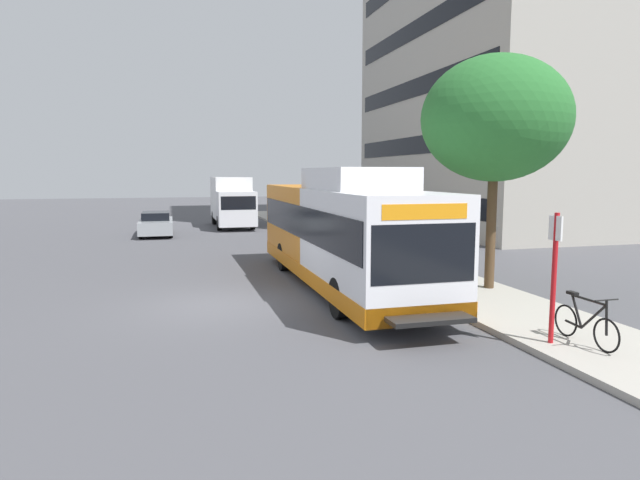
# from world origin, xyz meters

# --- Properties ---
(ground_plane) EXTENTS (120.00, 120.00, 0.00)m
(ground_plane) POSITION_xyz_m (0.00, 8.00, 0.00)
(ground_plane) COLOR #4C4C51
(sidewalk_curb) EXTENTS (3.00, 56.00, 0.14)m
(sidewalk_curb) POSITION_xyz_m (7.00, 6.00, 0.07)
(sidewalk_curb) COLOR #A8A399
(sidewalk_curb) RESTS_ON ground
(transit_bus) EXTENTS (2.58, 12.25, 3.65)m
(transit_bus) POSITION_xyz_m (3.83, 1.44, 1.70)
(transit_bus) COLOR white
(transit_bus) RESTS_ON ground
(bus_stop_sign_pole) EXTENTS (0.10, 0.36, 2.60)m
(bus_stop_sign_pole) POSITION_xyz_m (6.05, -5.47, 1.65)
(bus_stop_sign_pole) COLOR red
(bus_stop_sign_pole) RESTS_ON sidewalk_curb
(bicycle_parked) EXTENTS (0.52, 1.76, 1.02)m
(bicycle_parked) POSITION_xyz_m (6.64, -5.71, 0.56)
(bicycle_parked) COLOR black
(bicycle_parked) RESTS_ON sidewalk_curb
(street_tree_near_stop) EXTENTS (4.19, 4.19, 6.68)m
(street_tree_near_stop) POSITION_xyz_m (7.82, -0.48, 5.03)
(street_tree_near_stop) COLOR #4C3823
(street_tree_near_stop) RESTS_ON sidewalk_curb
(parked_car_far_lane) EXTENTS (1.80, 4.50, 1.33)m
(parked_car_far_lane) POSITION_xyz_m (-2.02, 17.64, 0.66)
(parked_car_far_lane) COLOR #93999E
(parked_car_far_lane) RESTS_ON ground
(box_truck_background) EXTENTS (2.32, 7.01, 3.25)m
(box_truck_background) POSITION_xyz_m (2.69, 21.68, 1.74)
(box_truck_background) COLOR silver
(box_truck_background) RESTS_ON ground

